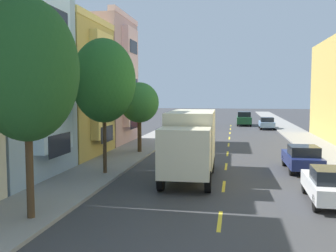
# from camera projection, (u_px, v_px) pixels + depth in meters

# --- Properties ---
(ground_plane) EXTENTS (160.00, 160.00, 0.00)m
(ground_plane) POSITION_uv_depth(u_px,v_px,m) (229.00, 141.00, 35.67)
(ground_plane) COLOR #38383A
(sidewalk_left) EXTENTS (3.20, 120.00, 0.14)m
(sidewalk_left) POSITION_uv_depth(u_px,v_px,m) (151.00, 141.00, 34.92)
(sidewalk_left) COLOR gray
(sidewalk_left) RESTS_ON ground_plane
(sidewalk_right) EXTENTS (3.20, 120.00, 0.14)m
(sidewalk_right) POSITION_uv_depth(u_px,v_px,m) (312.00, 144.00, 32.47)
(sidewalk_right) COLOR gray
(sidewalk_right) RESTS_ON ground_plane
(lane_centerline_dashes) EXTENTS (0.14, 47.20, 0.01)m
(lane_centerline_dashes) POSITION_uv_depth(u_px,v_px,m) (228.00, 149.00, 30.27)
(lane_centerline_dashes) COLOR yellow
(lane_centerline_dashes) RESTS_ON ground_plane
(townhouse_third_mustard) EXTENTS (12.54, 6.94, 9.57)m
(townhouse_third_mustard) POSITION_uv_depth(u_px,v_px,m) (20.00, 91.00, 26.81)
(townhouse_third_mustard) COLOR tan
(townhouse_third_mustard) RESTS_ON ground_plane
(townhouse_fourth_rose) EXTENTS (11.72, 6.94, 11.19)m
(townhouse_fourth_rose) POSITION_uv_depth(u_px,v_px,m) (68.00, 83.00, 33.68)
(townhouse_fourth_rose) COLOR #CC9E9E
(townhouse_fourth_rose) RESTS_ON ground_plane
(street_tree_nearest) EXTENTS (3.47, 3.47, 7.45)m
(street_tree_nearest) POSITION_uv_depth(u_px,v_px,m) (27.00, 70.00, 12.60)
(street_tree_nearest) COLOR #47331E
(street_tree_nearest) RESTS_ON sidewalk_left
(street_tree_second) EXTENTS (3.38, 3.38, 7.17)m
(street_tree_second) POSITION_uv_depth(u_px,v_px,m) (104.00, 81.00, 20.05)
(street_tree_second) COLOR #47331E
(street_tree_second) RESTS_ON sidewalk_left
(street_tree_third) EXTENTS (2.85, 2.85, 5.10)m
(street_tree_third) POSITION_uv_depth(u_px,v_px,m) (139.00, 103.00, 27.60)
(street_tree_third) COLOR #47331E
(street_tree_third) RESTS_ON sidewalk_left
(delivery_box_truck) EXTENTS (2.58, 7.48, 3.45)m
(delivery_box_truck) POSITION_uv_depth(u_px,v_px,m) (190.00, 141.00, 19.85)
(delivery_box_truck) COLOR beige
(delivery_box_truck) RESTS_ON ground_plane
(parked_sedan_red) EXTENTS (1.91, 4.54, 1.43)m
(parked_sedan_red) POSITION_uv_depth(u_px,v_px,m) (195.00, 123.00, 47.79)
(parked_sedan_red) COLOR #AD1E1E
(parked_sedan_red) RESTS_ON ground_plane
(parked_hatchback_navy) EXTENTS (1.80, 4.02, 1.50)m
(parked_hatchback_navy) POSITION_uv_depth(u_px,v_px,m) (302.00, 158.00, 21.47)
(parked_hatchback_navy) COLOR navy
(parked_hatchback_navy) RESTS_ON ground_plane
(parked_sedan_champagne) EXTENTS (1.87, 4.53, 1.43)m
(parked_sedan_champagne) POSITION_uv_depth(u_px,v_px,m) (199.00, 119.00, 54.22)
(parked_sedan_champagne) COLOR tan
(parked_sedan_champagne) RESTS_ON ground_plane
(parked_hatchback_white) EXTENTS (1.85, 4.05, 1.50)m
(parked_hatchback_white) POSITION_uv_depth(u_px,v_px,m) (331.00, 185.00, 15.10)
(parked_hatchback_white) COLOR silver
(parked_hatchback_white) RESTS_ON ground_plane
(parked_hatchback_sky) EXTENTS (1.76, 4.01, 1.50)m
(parked_hatchback_sky) POSITION_uv_depth(u_px,v_px,m) (267.00, 123.00, 47.18)
(parked_hatchback_sky) COLOR #7A9EC6
(parked_hatchback_sky) RESTS_ON ground_plane
(moving_forest_sedan) EXTENTS (1.95, 4.80, 1.93)m
(moving_forest_sedan) POSITION_uv_depth(u_px,v_px,m) (244.00, 118.00, 52.78)
(moving_forest_sedan) COLOR #194C28
(moving_forest_sedan) RESTS_ON ground_plane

